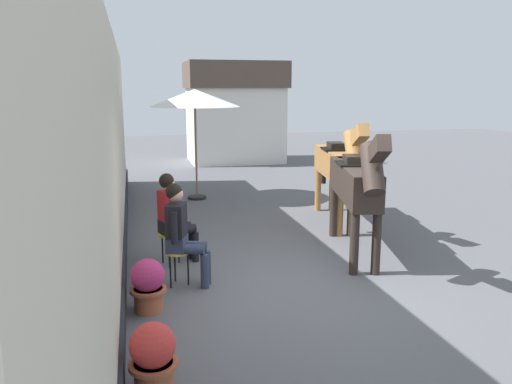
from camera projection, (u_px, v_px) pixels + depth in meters
ground_plane at (254, 227)px, 9.84m from camera, size 40.00×40.00×0.00m
pub_facade_wall at (109, 162)px, 7.52m from camera, size 0.34×14.00×3.40m
distant_cottage at (235, 111)px, 18.30m from camera, size 3.40×2.60×3.50m
seated_visitor_near at (181, 229)px, 6.78m from camera, size 0.61×0.49×1.39m
seated_visitor_far at (173, 214)px, 7.62m from camera, size 0.61×0.49×1.39m
saddled_horse_near at (356, 183)px, 7.93m from camera, size 0.97×2.95×2.06m
saddled_horse_far at (338, 165)px, 9.86m from camera, size 0.78×2.98×2.06m
flower_planter_near at (153, 357)px, 4.43m from camera, size 0.43×0.43×0.64m
flower_planter_middle at (148, 284)px, 6.07m from camera, size 0.43×0.43×0.64m
cafe_parasol at (195, 99)px, 11.86m from camera, size 2.10×2.10×2.58m
satchel_bag at (177, 239)px, 8.70m from camera, size 0.18×0.30×0.20m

